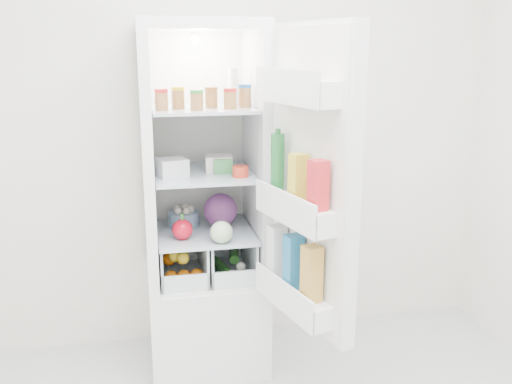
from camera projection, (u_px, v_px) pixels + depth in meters
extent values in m
cube|color=white|center=(232.00, 116.00, 3.16)|extent=(3.00, 0.02, 2.60)
cube|color=white|center=(206.00, 316.00, 3.11)|extent=(0.60, 0.60, 0.50)
cube|color=white|center=(199.00, 25.00, 2.73)|extent=(0.60, 0.60, 0.05)
cube|color=white|center=(197.00, 149.00, 3.15)|extent=(0.60, 0.05, 1.25)
cube|color=white|center=(147.00, 160.00, 2.83)|extent=(0.05, 0.60, 1.25)
cube|color=white|center=(255.00, 156.00, 2.94)|extent=(0.05, 0.60, 1.25)
cube|color=white|center=(197.00, 150.00, 3.12)|extent=(0.50, 0.01, 1.25)
sphere|color=white|center=(195.00, 39.00, 2.94)|extent=(0.05, 0.05, 0.05)
cube|color=silver|center=(205.00, 232.00, 2.96)|extent=(0.49, 0.53, 0.01)
cube|color=silver|center=(203.00, 174.00, 2.88)|extent=(0.49, 0.53, 0.02)
cube|color=silver|center=(202.00, 108.00, 2.80)|extent=(0.49, 0.53, 0.02)
cylinder|color=#B21919|center=(161.00, 101.00, 2.62)|extent=(0.06, 0.06, 0.08)
cylinder|color=gold|center=(178.00, 100.00, 2.69)|extent=(0.06, 0.06, 0.08)
cylinder|color=#267226|center=(197.00, 101.00, 2.63)|extent=(0.06, 0.06, 0.08)
cylinder|color=brown|center=(211.00, 99.00, 2.74)|extent=(0.06, 0.06, 0.08)
cylinder|color=#B21919|center=(230.00, 100.00, 2.69)|extent=(0.06, 0.06, 0.08)
cylinder|color=#194C8C|center=(245.00, 99.00, 2.75)|extent=(0.06, 0.06, 0.08)
cylinder|color=white|center=(234.00, 87.00, 2.83)|extent=(0.06, 0.06, 0.18)
cube|color=silver|center=(172.00, 168.00, 2.78)|extent=(0.17, 0.17, 0.09)
cube|color=white|center=(219.00, 163.00, 2.91)|extent=(0.15, 0.15, 0.08)
cylinder|color=red|center=(240.00, 171.00, 2.77)|extent=(0.10, 0.10, 0.05)
cube|color=#B5B6BA|center=(169.00, 163.00, 3.01)|extent=(0.17, 0.14, 0.04)
cube|color=#408D4A|center=(222.00, 165.00, 2.88)|extent=(0.09, 0.13, 0.07)
sphere|color=#581E54|center=(220.00, 210.00, 3.01)|extent=(0.18, 0.18, 0.18)
sphere|color=red|center=(182.00, 229.00, 2.81)|extent=(0.10, 0.10, 0.10)
cylinder|color=#7B99B8|center=(184.00, 219.00, 3.03)|extent=(0.17, 0.17, 0.08)
sphere|color=#B8DDA5|center=(221.00, 232.00, 2.76)|extent=(0.11, 0.11, 0.11)
sphere|color=orange|center=(171.00, 278.00, 2.86)|extent=(0.07, 0.07, 0.07)
sphere|color=orange|center=(184.00, 276.00, 2.87)|extent=(0.07, 0.07, 0.07)
sphere|color=orange|center=(197.00, 275.00, 2.88)|extent=(0.07, 0.07, 0.07)
sphere|color=orange|center=(169.00, 259.00, 2.96)|extent=(0.07, 0.07, 0.07)
sphere|color=orange|center=(182.00, 258.00, 2.97)|extent=(0.07, 0.07, 0.07)
sphere|color=yellow|center=(175.00, 256.00, 2.90)|extent=(0.06, 0.06, 0.06)
sphere|color=yellow|center=(187.00, 248.00, 3.01)|extent=(0.06, 0.06, 0.06)
sphere|color=yellow|center=(183.00, 258.00, 2.87)|extent=(0.06, 0.06, 0.06)
cylinder|color=#1E4C19|center=(221.00, 267.00, 3.03)|extent=(0.09, 0.21, 0.05)
cylinder|color=#1E4C19|center=(234.00, 253.00, 3.08)|extent=(0.08, 0.21, 0.05)
sphere|color=white|center=(232.00, 275.00, 2.92)|extent=(0.05, 0.05, 0.05)
sphere|color=white|center=(241.00, 267.00, 2.94)|extent=(0.05, 0.05, 0.05)
cube|color=white|center=(313.00, 180.00, 2.42)|extent=(0.21, 0.60, 1.30)
cube|color=white|center=(306.00, 181.00, 2.40)|extent=(0.15, 0.54, 1.26)
cube|color=white|center=(297.00, 91.00, 2.29)|extent=(0.23, 0.51, 0.10)
cube|color=white|center=(295.00, 211.00, 2.41)|extent=(0.23, 0.51, 0.10)
cube|color=white|center=(294.00, 298.00, 2.51)|extent=(0.23, 0.51, 0.10)
sphere|color=#9D7547|center=(312.00, 77.00, 2.17)|extent=(0.05, 0.05, 0.05)
sphere|color=#9D7547|center=(302.00, 76.00, 2.23)|extent=(0.05, 0.05, 0.05)
sphere|color=#9D7547|center=(291.00, 76.00, 2.30)|extent=(0.05, 0.05, 0.05)
cylinder|color=#1C632C|center=(278.00, 163.00, 2.49)|extent=(0.06, 0.06, 0.26)
cube|color=yellow|center=(298.00, 178.00, 2.34)|extent=(0.08, 0.08, 0.20)
cube|color=red|center=(318.00, 185.00, 2.21)|extent=(0.08, 0.08, 0.20)
cube|color=white|center=(277.00, 251.00, 2.60)|extent=(0.09, 0.09, 0.24)
cube|color=#247BB5|center=(293.00, 262.00, 2.47)|extent=(0.09, 0.09, 0.24)
cube|color=gold|center=(312.00, 274.00, 2.33)|extent=(0.09, 0.09, 0.24)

